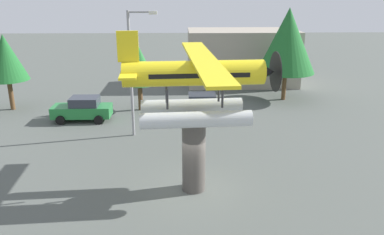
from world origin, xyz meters
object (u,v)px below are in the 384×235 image
at_px(floatplane_monument, 197,84).
at_px(streetlight_primary, 134,66).
at_px(car_near_green, 83,109).
at_px(tree_center_back, 288,41).
at_px(display_pedestal, 194,155).
at_px(storefront_building, 242,57).
at_px(car_mid_white, 199,105).
at_px(tree_east, 139,65).
at_px(tree_west, 6,58).

height_order(floatplane_monument, streetlight_primary, streetlight_primary).
height_order(car_near_green, tree_center_back, tree_center_back).
height_order(display_pedestal, storefront_building, storefront_building).
height_order(car_mid_white, storefront_building, storefront_building).
height_order(tree_east, tree_center_back, tree_center_back).
bearing_deg(floatplane_monument, display_pedestal, -180.00).
distance_m(tree_east, tree_center_back, 12.50).
height_order(display_pedestal, floatplane_monument, floatplane_monument).
height_order(display_pedestal, tree_east, tree_east).
xyz_separation_m(floatplane_monument, tree_east, (-3.93, 13.05, -1.61)).
relative_size(tree_east, tree_center_back, 0.66).
distance_m(car_near_green, car_mid_white, 8.56).
xyz_separation_m(streetlight_primary, tree_west, (-10.52, 6.07, -0.48)).
height_order(display_pedestal, streetlight_primary, streetlight_primary).
bearing_deg(car_mid_white, display_pedestal, 85.96).
xyz_separation_m(car_near_green, storefront_building, (13.25, 11.48, 1.79)).
distance_m(streetlight_primary, storefront_building, 17.29).
bearing_deg(floatplane_monument, streetlight_primary, 112.45).
height_order(streetlight_primary, tree_east, streetlight_primary).
distance_m(car_mid_white, tree_center_back, 9.76).
xyz_separation_m(storefront_building, tree_west, (-19.55, -8.54, 1.47)).
bearing_deg(car_near_green, tree_east, -147.26).
bearing_deg(tree_west, streetlight_primary, -29.99).
bearing_deg(car_near_green, storefront_building, -139.11).
bearing_deg(tree_west, car_mid_white, -8.77).
bearing_deg(display_pedestal, floatplane_monument, 3.88).
bearing_deg(floatplane_monument, tree_west, 132.62).
bearing_deg(car_mid_white, car_near_green, 4.31).
bearing_deg(tree_west, tree_center_back, 5.90).
xyz_separation_m(display_pedestal, storefront_building, (5.51, 22.00, 0.92)).
xyz_separation_m(tree_west, tree_center_back, (22.35, 2.31, 0.94)).
distance_m(tree_west, tree_center_back, 22.49).
relative_size(car_mid_white, tree_center_back, 0.54).
height_order(display_pedestal, tree_center_back, tree_center_back).
bearing_deg(display_pedestal, tree_east, 106.24).
bearing_deg(tree_center_back, car_near_green, -161.93).
relative_size(display_pedestal, tree_east, 0.69).
relative_size(display_pedestal, car_mid_white, 0.84).
relative_size(display_pedestal, streetlight_primary, 0.44).
bearing_deg(storefront_building, car_near_green, -139.11).
relative_size(car_near_green, tree_east, 0.82).
bearing_deg(display_pedestal, car_near_green, 126.36).
relative_size(car_mid_white, tree_east, 0.82).
bearing_deg(car_near_green, tree_west, -24.96).
relative_size(floatplane_monument, tree_center_back, 1.35).
bearing_deg(storefront_building, car_mid_white, -113.53).
bearing_deg(tree_east, streetlight_primary, -87.13).
relative_size(streetlight_primary, tree_center_back, 1.03).
bearing_deg(tree_west, storefront_building, 23.61).
bearing_deg(car_near_green, tree_center_back, -161.93).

